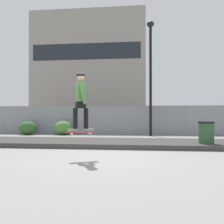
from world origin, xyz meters
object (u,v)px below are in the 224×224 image
object	(u,v)px
street_lamp	(151,65)
shrub_center	(63,128)
skateboard	(81,132)
shrub_left	(28,128)
trash_bin	(206,135)
skater	(81,99)
parked_car_near	(65,120)

from	to	relation	value
street_lamp	shrub_center	world-z (taller)	street_lamp
skateboard	street_lamp	distance (m)	9.38
street_lamp	shrub_left	distance (m)	8.68
shrub_left	trash_bin	bearing A→B (deg)	-29.98
skateboard	shrub_center	bearing A→B (deg)	110.58
shrub_center	trash_bin	bearing A→B (deg)	-38.11
skater	shrub_center	world-z (taller)	skater
skateboard	street_lamp	bearing A→B (deg)	74.99
skater	parked_car_near	bearing A→B (deg)	109.13
street_lamp	parked_car_near	xyz separation A→B (m)	(-6.27, 3.19, -3.46)
skater	trash_bin	world-z (taller)	skater
skateboard	trash_bin	size ratio (longest dim) A/B	0.79
skateboard	shrub_center	size ratio (longest dim) A/B	0.71
skateboard	parked_car_near	bearing A→B (deg)	109.13
street_lamp	shrub_left	xyz separation A→B (m)	(-7.77, 0.05, -3.87)
parked_car_near	shrub_left	xyz separation A→B (m)	(-1.50, -3.15, -0.41)
trash_bin	skater	bearing A→B (deg)	-145.17
parked_car_near	shrub_left	size ratio (longest dim) A/B	4.03
street_lamp	shrub_center	size ratio (longest dim) A/B	6.05
parked_car_near	trash_bin	world-z (taller)	parked_car_near
parked_car_near	shrub_center	distance (m)	3.04
shrub_left	shrub_center	bearing A→B (deg)	5.82
skateboard	trash_bin	xyz separation A→B (m)	(4.14, 2.88, -0.27)
street_lamp	trash_bin	xyz separation A→B (m)	(1.89, -5.52, -3.78)
trash_bin	skateboard	bearing A→B (deg)	-145.17
shrub_left	trash_bin	xyz separation A→B (m)	(9.66, -5.57, 0.09)
skateboard	street_lamp	world-z (taller)	street_lamp
street_lamp	shrub_left	size ratio (longest dim) A/B	6.28
skater	street_lamp	world-z (taller)	street_lamp
skateboard	shrub_left	distance (m)	10.10
street_lamp	shrub_center	distance (m)	6.73
shrub_left	street_lamp	bearing A→B (deg)	-0.36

